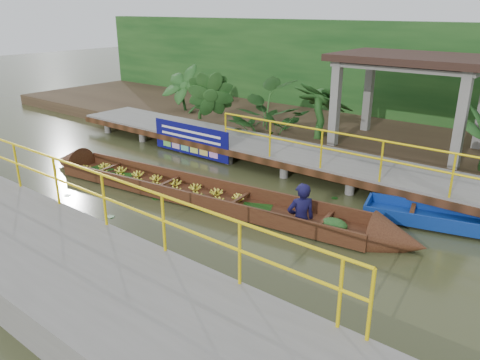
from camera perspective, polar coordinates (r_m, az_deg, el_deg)
The scene contains 10 objects.
ground at distance 11.79m, azimuth -6.01°, elevation -2.16°, with size 80.00×80.00×0.00m, color #33371B.
land_strip at distance 17.57m, azimuth 11.36°, elevation 5.91°, with size 30.00×8.00×0.45m, color #312418.
far_dock at distance 14.11m, azimuth 3.74°, elevation 3.79°, with size 16.00×2.06×1.66m.
near_dock at distance 8.65m, azimuth -21.10°, elevation -10.12°, with size 18.00×2.40×1.73m.
pavilion at distance 14.87m, azimuth 20.34°, elevation 12.67°, with size 4.40×3.00×3.00m.
foliage_backdrop at distance 19.47m, azimuth 15.24°, elevation 12.32°, with size 30.00×0.80×4.00m, color #133D15.
vendor_boat at distance 11.41m, azimuth -3.79°, elevation -1.59°, with size 10.73×2.36×2.20m.
moored_blue_boat at distance 11.12m, azimuth 26.89°, elevation -4.99°, with size 3.53×1.68×0.82m.
blue_banner at distance 14.88m, azimuth -6.06°, elevation 4.91°, with size 3.13×0.04×0.98m.
tropical_plants at distance 15.38m, azimuth 8.36°, elevation 7.73°, with size 14.17×1.17×1.47m.
Camera 1 is at (7.71, -7.70, 4.49)m, focal length 35.00 mm.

